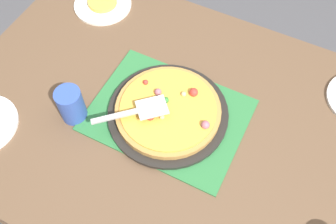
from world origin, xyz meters
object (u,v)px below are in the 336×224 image
object	(u,v)px
served_slice_left	(102,2)
cup_far	(71,105)
pizza_pan	(168,113)
plate_near_left	(103,4)
pizza	(168,110)
pizza_server	(137,111)

from	to	relation	value
served_slice_left	cup_far	distance (m)	0.50
cup_far	pizza_pan	bearing A→B (deg)	-153.47
served_slice_left	cup_far	bearing A→B (deg)	111.75
pizza_pan	plate_near_left	distance (m)	0.56
served_slice_left	pizza	bearing A→B (deg)	143.68
plate_near_left	pizza_server	xyz separation A→B (m)	(-0.38, 0.40, 0.06)
pizza_server	pizza	bearing A→B (deg)	-137.27
served_slice_left	pizza_server	size ratio (longest dim) A/B	0.56
pizza_pan	cup_far	distance (m)	0.30
pizza	cup_far	xyz separation A→B (m)	(0.26, 0.13, 0.03)
pizza_pan	pizza_server	distance (m)	0.11
cup_far	plate_near_left	bearing A→B (deg)	-68.25
pizza_pan	pizza_server	bearing A→B (deg)	42.73
pizza	served_slice_left	size ratio (longest dim) A/B	3.00
served_slice_left	cup_far	size ratio (longest dim) A/B	0.92
pizza	pizza_server	bearing A→B (deg)	42.73
pizza_pan	plate_near_left	bearing A→B (deg)	-36.39
plate_near_left	served_slice_left	distance (m)	0.01
pizza_pan	pizza	distance (m)	0.02
cup_far	pizza_server	world-z (taller)	cup_far
pizza	pizza_server	distance (m)	0.10
pizza	served_slice_left	bearing A→B (deg)	-36.32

